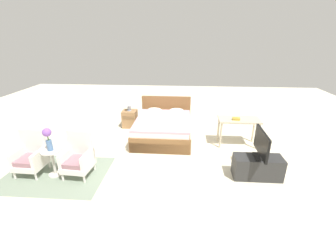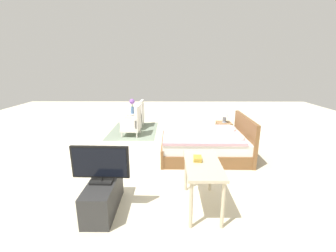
{
  "view_description": "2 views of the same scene",
  "coord_description": "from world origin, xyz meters",
  "px_view_note": "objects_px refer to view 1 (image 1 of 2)",
  "views": [
    {
      "loc": [
        0.61,
        -4.9,
        2.74
      ],
      "look_at": [
        0.25,
        0.2,
        0.66
      ],
      "focal_mm": 24.0,
      "sensor_mm": 36.0,
      "label": 1
    },
    {
      "loc": [
        5.1,
        0.14,
        2.14
      ],
      "look_at": [
        0.29,
        0.1,
        0.8
      ],
      "focal_mm": 24.0,
      "sensor_mm": 36.0,
      "label": 2
    }
  ],
  "objects_px": {
    "side_table": "(53,160)",
    "tv_flatscreen": "(261,144)",
    "armchair_by_window_right": "(79,158)",
    "vanity_desk": "(239,123)",
    "flower_vase": "(48,137)",
    "book_stack": "(236,119)",
    "bed": "(164,127)",
    "table_lamp": "(129,104)",
    "tv_stand": "(257,167)",
    "nightstand": "(130,119)",
    "armchair_by_window_left": "(31,156)"
  },
  "relations": [
    {
      "from": "armchair_by_window_left",
      "to": "vanity_desk",
      "type": "relative_size",
      "value": 0.88
    },
    {
      "from": "flower_vase",
      "to": "book_stack",
      "type": "relative_size",
      "value": 2.53
    },
    {
      "from": "bed",
      "to": "flower_vase",
      "type": "bearing_deg",
      "value": -135.38
    },
    {
      "from": "side_table",
      "to": "book_stack",
      "type": "height_order",
      "value": "book_stack"
    },
    {
      "from": "side_table",
      "to": "flower_vase",
      "type": "xyz_separation_m",
      "value": [
        0.0,
        0.0,
        0.51
      ]
    },
    {
      "from": "bed",
      "to": "armchair_by_window_left",
      "type": "bearing_deg",
      "value": -142.57
    },
    {
      "from": "armchair_by_window_right",
      "to": "tv_stand",
      "type": "bearing_deg",
      "value": 2.19
    },
    {
      "from": "tv_stand",
      "to": "tv_flatscreen",
      "type": "distance_m",
      "value": 0.53
    },
    {
      "from": "nightstand",
      "to": "armchair_by_window_right",
      "type": "bearing_deg",
      "value": -99.48
    },
    {
      "from": "armchair_by_window_right",
      "to": "flower_vase",
      "type": "bearing_deg",
      "value": -171.62
    },
    {
      "from": "nightstand",
      "to": "flower_vase",
      "type": "bearing_deg",
      "value": -109.21
    },
    {
      "from": "flower_vase",
      "to": "tv_flatscreen",
      "type": "height_order",
      "value": "flower_vase"
    },
    {
      "from": "tv_stand",
      "to": "nightstand",
      "type": "bearing_deg",
      "value": 141.74
    },
    {
      "from": "table_lamp",
      "to": "tv_stand",
      "type": "relative_size",
      "value": 0.34
    },
    {
      "from": "nightstand",
      "to": "book_stack",
      "type": "relative_size",
      "value": 2.84
    },
    {
      "from": "flower_vase",
      "to": "vanity_desk",
      "type": "relative_size",
      "value": 0.46
    },
    {
      "from": "tv_flatscreen",
      "to": "table_lamp",
      "type": "bearing_deg",
      "value": 141.75
    },
    {
      "from": "tv_flatscreen",
      "to": "book_stack",
      "type": "relative_size",
      "value": 4.41
    },
    {
      "from": "side_table",
      "to": "flower_vase",
      "type": "height_order",
      "value": "flower_vase"
    },
    {
      "from": "armchair_by_window_right",
      "to": "vanity_desk",
      "type": "xyz_separation_m",
      "value": [
        3.58,
        1.63,
        0.24
      ]
    },
    {
      "from": "armchair_by_window_left",
      "to": "tv_flatscreen",
      "type": "bearing_deg",
      "value": 1.71
    },
    {
      "from": "armchair_by_window_right",
      "to": "tv_flatscreen",
      "type": "xyz_separation_m",
      "value": [
        3.67,
        0.14,
        0.38
      ]
    },
    {
      "from": "nightstand",
      "to": "tv_flatscreen",
      "type": "distance_m",
      "value": 4.14
    },
    {
      "from": "bed",
      "to": "table_lamp",
      "type": "xyz_separation_m",
      "value": [
        -1.14,
        0.69,
        0.45
      ]
    },
    {
      "from": "armchair_by_window_left",
      "to": "tv_stand",
      "type": "bearing_deg",
      "value": 1.71
    },
    {
      "from": "flower_vase",
      "to": "tv_stand",
      "type": "bearing_deg",
      "value": 2.95
    },
    {
      "from": "side_table",
      "to": "tv_flatscreen",
      "type": "bearing_deg",
      "value": 2.95
    },
    {
      "from": "table_lamp",
      "to": "tv_stand",
      "type": "bearing_deg",
      "value": -38.27
    },
    {
      "from": "armchair_by_window_left",
      "to": "book_stack",
      "type": "bearing_deg",
      "value": 19.08
    },
    {
      "from": "bed",
      "to": "nightstand",
      "type": "distance_m",
      "value": 1.33
    },
    {
      "from": "side_table",
      "to": "tv_flatscreen",
      "type": "distance_m",
      "value": 4.21
    },
    {
      "from": "tv_stand",
      "to": "table_lamp",
      "type": "bearing_deg",
      "value": 141.73
    },
    {
      "from": "bed",
      "to": "nightstand",
      "type": "xyz_separation_m",
      "value": [
        -1.14,
        0.69,
        -0.03
      ]
    },
    {
      "from": "nightstand",
      "to": "tv_stand",
      "type": "bearing_deg",
      "value": -38.26
    },
    {
      "from": "nightstand",
      "to": "table_lamp",
      "type": "xyz_separation_m",
      "value": [
        0.0,
        0.0,
        0.48
      ]
    },
    {
      "from": "bed",
      "to": "tv_stand",
      "type": "height_order",
      "value": "bed"
    },
    {
      "from": "vanity_desk",
      "to": "book_stack",
      "type": "xyz_separation_m",
      "value": [
        -0.1,
        -0.07,
        0.14
      ]
    },
    {
      "from": "nightstand",
      "to": "vanity_desk",
      "type": "distance_m",
      "value": 3.32
    },
    {
      "from": "table_lamp",
      "to": "vanity_desk",
      "type": "relative_size",
      "value": 0.32
    },
    {
      "from": "armchair_by_window_right",
      "to": "tv_stand",
      "type": "height_order",
      "value": "armchair_by_window_right"
    },
    {
      "from": "armchair_by_window_right",
      "to": "side_table",
      "type": "height_order",
      "value": "armchair_by_window_right"
    },
    {
      "from": "book_stack",
      "to": "tv_stand",
      "type": "bearing_deg",
      "value": -82.32
    },
    {
      "from": "table_lamp",
      "to": "tv_stand",
      "type": "height_order",
      "value": "table_lamp"
    },
    {
      "from": "armchair_by_window_right",
      "to": "nightstand",
      "type": "relative_size",
      "value": 1.72
    },
    {
      "from": "armchair_by_window_right",
      "to": "tv_stand",
      "type": "relative_size",
      "value": 0.96
    },
    {
      "from": "vanity_desk",
      "to": "nightstand",
      "type": "bearing_deg",
      "value": 161.35
    },
    {
      "from": "side_table",
      "to": "book_stack",
      "type": "relative_size",
      "value": 3.09
    },
    {
      "from": "book_stack",
      "to": "bed",
      "type": "bearing_deg",
      "value": 167.04
    },
    {
      "from": "tv_stand",
      "to": "side_table",
      "type": "bearing_deg",
      "value": -177.05
    },
    {
      "from": "bed",
      "to": "table_lamp",
      "type": "distance_m",
      "value": 1.4
    }
  ]
}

